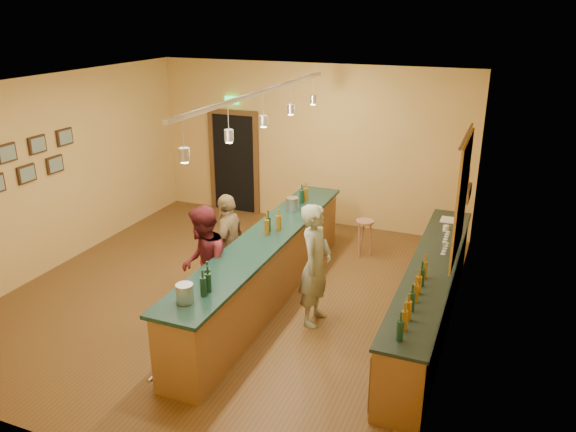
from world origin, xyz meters
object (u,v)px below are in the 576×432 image
at_px(back_counter, 430,295).
at_px(bar_stool, 365,228).
at_px(customer_b, 229,245).
at_px(customer_a, 204,266).
at_px(tasting_bar, 265,264).
at_px(bartender, 316,265).

height_order(back_counter, bar_stool, back_counter).
relative_size(customer_b, bar_stool, 2.47).
bearing_deg(customer_a, tasting_bar, 122.69).
bearing_deg(customer_b, bar_stool, 137.13).
bearing_deg(bar_stool, back_counter, -54.36).
bearing_deg(back_counter, bartender, -163.20).
bearing_deg(customer_a, bar_stool, 129.87).
height_order(back_counter, tasting_bar, tasting_bar).
relative_size(bartender, customer_b, 1.08).
relative_size(back_counter, bartender, 2.60).
bearing_deg(tasting_bar, customer_a, -123.28).
height_order(bartender, customer_b, bartender).
bearing_deg(tasting_bar, bartender, -17.27).
xyz_separation_m(back_counter, bar_stool, (-1.45, 2.02, 0.02)).
distance_m(tasting_bar, bar_stool, 2.40).
bearing_deg(bartender, customer_a, 112.88).
bearing_deg(customer_b, bartender, 71.24).
relative_size(back_counter, customer_a, 2.67).
bearing_deg(customer_b, back_counter, 85.68).
height_order(tasting_bar, bartender, bartender).
relative_size(customer_a, customer_b, 1.06).
relative_size(bartender, customer_a, 1.03).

